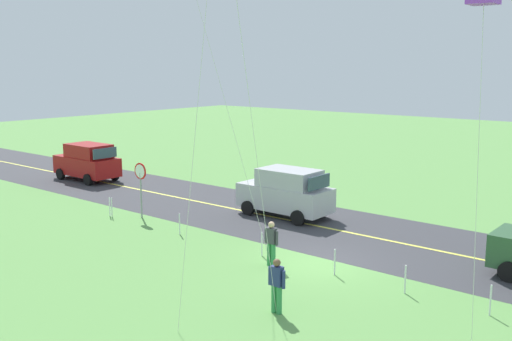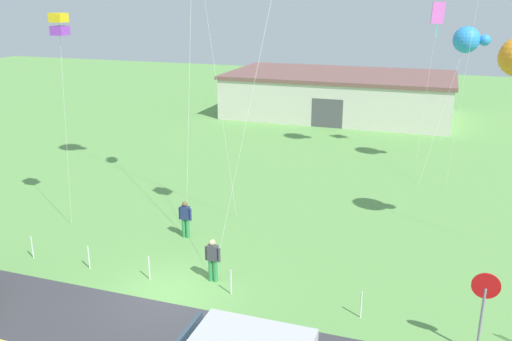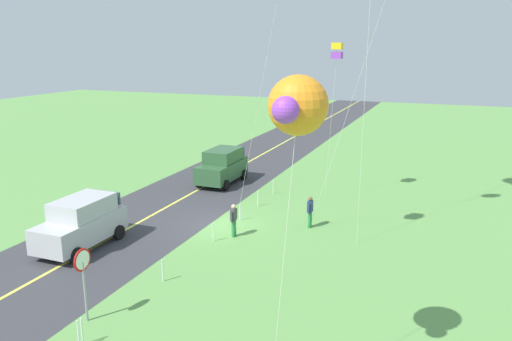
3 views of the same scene
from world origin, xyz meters
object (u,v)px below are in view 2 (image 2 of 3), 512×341
object	(u,v)px
kite_yellow_high	(59,25)
warehouse_distant	(340,94)
stop_sign	(484,298)
person_adult_near	(213,259)
kite_pink_drift	(468,40)
person_adult_companion	(185,218)
kite_cyan_top	(438,16)

from	to	relation	value
kite_yellow_high	warehouse_distant	bearing A→B (deg)	76.17
stop_sign	kite_yellow_high	xyz separation A→B (m)	(-16.37, 4.33, 6.74)
person_adult_near	kite_pink_drift	xyz separation A→B (m)	(8.01, 15.65, 6.57)
warehouse_distant	person_adult_near	bearing A→B (deg)	-87.80
warehouse_distant	kite_yellow_high	bearing A→B (deg)	-103.83
person_adult_companion	kite_cyan_top	xyz separation A→B (m)	(8.87, 15.16, 7.68)
person_adult_companion	kite_cyan_top	size ratio (longest dim) A/B	0.17
kite_yellow_high	person_adult_companion	bearing A→B (deg)	1.33
person_adult_near	person_adult_companion	world-z (taller)	same
stop_sign	kite_yellow_high	bearing A→B (deg)	165.19
kite_pink_drift	stop_sign	bearing A→B (deg)	-87.78
stop_sign	kite_cyan_top	world-z (taller)	kite_cyan_top
person_adult_near	warehouse_distant	xyz separation A→B (m)	(-1.14, 29.56, 0.89)
kite_cyan_top	kite_yellow_high	bearing A→B (deg)	-132.56
stop_sign	kite_cyan_top	distance (m)	20.87
kite_pink_drift	person_adult_companion	bearing A→B (deg)	-129.88
person_adult_companion	kite_pink_drift	distance (m)	17.71
kite_yellow_high	kite_pink_drift	size ratio (longest dim) A/B	1.11
stop_sign	person_adult_near	distance (m)	8.84
kite_pink_drift	kite_cyan_top	world-z (taller)	kite_cyan_top
kite_yellow_high	stop_sign	bearing A→B (deg)	-14.81
person_adult_companion	kite_pink_drift	world-z (taller)	kite_pink_drift
person_adult_near	kite_yellow_high	size ratio (longest dim) A/B	0.18
person_adult_companion	kite_pink_drift	bearing A→B (deg)	141.60
stop_sign	kite_yellow_high	world-z (taller)	kite_yellow_high
person_adult_near	kite_cyan_top	bearing A→B (deg)	-35.66
person_adult_companion	warehouse_distant	distance (m)	26.59
stop_sign	kite_cyan_top	size ratio (longest dim) A/B	0.27
kite_yellow_high	kite_cyan_top	size ratio (longest dim) A/B	0.96
person_adult_near	kite_yellow_high	bearing A→B (deg)	52.89
person_adult_companion	warehouse_distant	size ratio (longest dim) A/B	0.09
kite_pink_drift	kite_yellow_high	bearing A→B (deg)	-140.95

